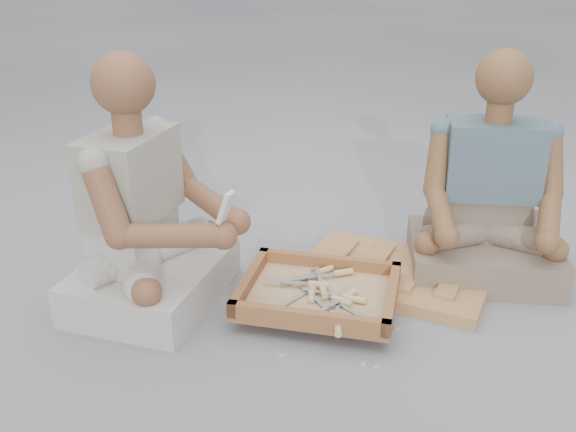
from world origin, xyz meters
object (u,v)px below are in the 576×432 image
(carved_panel, at_px, (394,274))
(companion, at_px, (489,205))
(craftsman, at_px, (146,223))
(tool_tray, at_px, (319,293))

(carved_panel, height_order, companion, companion)
(carved_panel, relative_size, craftsman, 0.79)
(craftsman, distance_m, companion, 1.22)
(carved_panel, distance_m, craftsman, 0.92)
(tool_tray, xyz_separation_m, companion, (0.49, 0.47, 0.21))
(carved_panel, distance_m, tool_tray, 0.36)
(carved_panel, height_order, craftsman, craftsman)
(carved_panel, bearing_deg, tool_tray, -123.69)
(carved_panel, relative_size, companion, 0.81)
(companion, bearing_deg, craftsman, 15.63)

